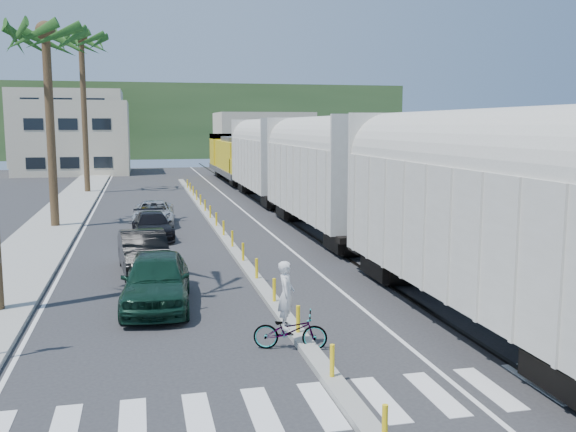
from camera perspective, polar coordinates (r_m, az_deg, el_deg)
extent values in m
plane|color=#28282B|center=(14.95, 2.78, -13.17)|extent=(140.00, 140.00, 0.00)
cube|color=gray|center=(39.05, -19.74, -0.24)|extent=(3.00, 90.00, 0.15)
cube|color=black|center=(42.52, -1.90, 0.82)|extent=(0.12, 100.00, 0.06)
cube|color=black|center=(42.82, 0.00, 0.87)|extent=(0.12, 100.00, 0.06)
cube|color=gray|center=(34.04, -6.38, -0.98)|extent=(0.45, 60.00, 0.15)
cylinder|color=yellow|center=(11.27, 8.60, -17.88)|extent=(0.10, 0.10, 0.70)
cylinder|color=yellow|center=(13.87, 3.94, -12.70)|extent=(0.10, 0.10, 0.70)
cylinder|color=yellow|center=(16.61, 0.90, -9.13)|extent=(0.10, 0.10, 0.70)
cylinder|color=yellow|center=(19.42, -1.23, -6.58)|extent=(0.10, 0.10, 0.70)
cylinder|color=yellow|center=(22.28, -2.81, -4.66)|extent=(0.10, 0.10, 0.70)
cylinder|color=yellow|center=(25.18, -4.02, -3.19)|extent=(0.10, 0.10, 0.70)
cylinder|color=yellow|center=(28.09, -4.98, -2.02)|extent=(0.10, 0.10, 0.70)
cylinder|color=yellow|center=(31.03, -5.75, -1.06)|extent=(0.10, 0.10, 0.70)
cylinder|color=yellow|center=(33.97, -6.39, -0.28)|extent=(0.10, 0.10, 0.70)
cylinder|color=yellow|center=(36.92, -6.93, 0.39)|extent=(0.10, 0.10, 0.70)
cylinder|color=yellow|center=(39.88, -7.39, 0.95)|extent=(0.10, 0.10, 0.70)
cylinder|color=yellow|center=(42.85, -7.78, 1.43)|extent=(0.10, 0.10, 0.70)
cylinder|color=yellow|center=(45.82, -8.13, 1.86)|extent=(0.10, 0.10, 0.70)
cylinder|color=yellow|center=(48.79, -8.43, 2.23)|extent=(0.10, 0.10, 0.70)
cylinder|color=yellow|center=(51.77, -8.70, 2.56)|extent=(0.10, 0.10, 0.70)
cylinder|color=yellow|center=(54.75, -8.94, 2.85)|extent=(0.10, 0.10, 0.70)
cube|color=silver|center=(13.18, 5.24, -16.19)|extent=(14.00, 2.20, 0.01)
cube|color=silver|center=(38.89, -17.25, -0.27)|extent=(0.12, 90.00, 0.01)
cube|color=silver|center=(39.29, -3.60, 0.16)|extent=(0.12, 90.00, 0.01)
cube|color=#BBB8AC|center=(18.10, 16.34, -0.87)|extent=(3.00, 12.88, 3.40)
cylinder|color=#BBB8AC|center=(17.92, 16.55, 4.50)|extent=(2.90, 12.58, 2.90)
cube|color=black|center=(18.56, 16.07, -7.60)|extent=(2.60, 12.88, 1.00)
cube|color=#BBB8AC|center=(31.93, 3.10, 3.20)|extent=(3.00, 12.88, 3.40)
cylinder|color=#BBB8AC|center=(31.83, 3.12, 6.25)|extent=(2.90, 12.58, 2.90)
cube|color=black|center=(32.20, 3.07, -0.70)|extent=(2.60, 12.88, 1.00)
cube|color=#BBB8AC|center=(46.50, -2.03, 4.74)|extent=(3.00, 12.88, 3.40)
cylinder|color=#BBB8AC|center=(46.43, -2.04, 6.84)|extent=(2.90, 12.58, 2.90)
cube|color=black|center=(46.68, -2.02, 2.05)|extent=(2.60, 12.88, 1.00)
cube|color=#4C4C4F|center=(62.35, -4.83, 4.06)|extent=(3.00, 17.00, 0.50)
cube|color=gold|center=(61.28, -4.71, 5.44)|extent=(2.70, 12.24, 2.60)
cube|color=gold|center=(67.97, -5.54, 5.94)|extent=(3.00, 3.74, 3.20)
cube|color=black|center=(62.40, -4.82, 3.51)|extent=(2.60, 13.60, 0.90)
cylinder|color=brown|center=(35.68, -20.35, 6.93)|extent=(0.44, 0.44, 10.00)
sphere|color=#1E4816|center=(35.99, -20.77, 15.14)|extent=(3.20, 3.20, 3.20)
cylinder|color=brown|center=(53.56, -17.65, 8.35)|extent=(0.44, 0.44, 12.00)
sphere|color=#1E4816|center=(53.98, -17.94, 14.88)|extent=(3.20, 3.20, 3.20)
cube|color=beige|center=(75.75, -18.54, 6.61)|extent=(12.00, 10.00, 8.00)
cube|color=beige|center=(91.86, -18.87, 7.41)|extent=(14.00, 12.00, 10.00)
cube|color=beige|center=(84.90, -2.25, 6.80)|extent=(12.00, 10.00, 7.00)
cube|color=#385628|center=(113.46, -11.16, 8.24)|extent=(80.00, 20.00, 12.00)
imported|color=#0F2E21|center=(19.65, -11.62, -5.58)|extent=(2.67, 5.15, 1.66)
imported|color=black|center=(24.27, -12.70, -3.16)|extent=(2.48, 4.94, 1.53)
imported|color=black|center=(31.38, -11.96, -0.86)|extent=(2.40, 4.59, 1.26)
imported|color=#B8BABD|center=(35.70, -11.85, 0.25)|extent=(2.56, 4.86, 1.30)
imported|color=#9EA0A5|center=(15.81, 0.20, -10.13)|extent=(1.62, 2.14, 0.95)
imported|color=silver|center=(15.53, -0.16, -7.00)|extent=(0.82, 0.72, 1.65)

